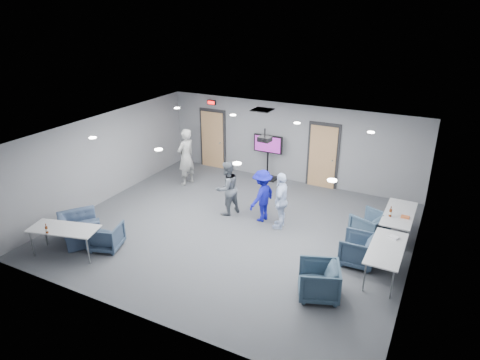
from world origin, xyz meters
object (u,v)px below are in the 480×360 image
at_px(person_d, 262,196).
at_px(projector, 265,139).
at_px(chair_right_a, 369,226).
at_px(table_front_left, 64,230).
at_px(person_c, 281,200).
at_px(chair_front_a, 106,236).
at_px(chair_right_b, 358,250).
at_px(chair_front_b, 79,229).
at_px(bottle_front, 47,230).
at_px(table_right_a, 399,215).
at_px(tv_stand, 268,154).
at_px(table_right_b, 386,249).
at_px(bottle_right, 390,213).
at_px(person_a, 186,157).
at_px(person_b, 227,188).
at_px(chair_right_c, 319,281).

relative_size(person_d, projector, 4.27).
relative_size(chair_right_a, table_front_left, 0.45).
relative_size(person_c, person_d, 1.06).
bearing_deg(projector, chair_right_a, 11.64).
bearing_deg(chair_front_a, person_c, -156.77).
xyz_separation_m(chair_right_b, chair_front_a, (-5.78, -2.19, -0.02)).
height_order(chair_front_b, bottle_front, bottle_front).
height_order(person_c, chair_front_b, person_c).
xyz_separation_m(chair_right_b, table_right_a, (0.65, 1.68, 0.32)).
relative_size(table_right_a, tv_stand, 1.10).
relative_size(table_right_b, bottle_right, 6.19).
xyz_separation_m(person_a, tv_stand, (2.26, 1.66, -0.07)).
distance_m(person_c, table_right_a, 3.07).
distance_m(chair_right_a, table_front_left, 7.68).
bearing_deg(table_front_left, tv_stand, 55.31).
bearing_deg(chair_front_a, table_right_a, -166.84).
height_order(table_front_left, tv_stand, tv_stand).
height_order(person_a, bottle_right, person_a).
xyz_separation_m(table_right_a, bottle_right, (-0.19, -0.31, 0.15)).
relative_size(chair_front_b, projector, 3.08).
distance_m(person_c, chair_front_b, 5.34).
relative_size(chair_front_b, table_right_b, 0.63).
distance_m(chair_front_a, tv_stand, 6.36).
relative_size(person_a, person_c, 1.21).
bearing_deg(tv_stand, chair_right_a, -32.72).
xyz_separation_m(person_c, table_right_a, (2.95, 0.83, -0.12)).
relative_size(person_a, chair_right_a, 2.40).
bearing_deg(person_a, table_front_left, 8.85).
bearing_deg(chair_front_a, chair_right_b, -177.11).
height_order(table_right_b, tv_stand, tv_stand).
distance_m(table_right_a, table_front_left, 8.42).
distance_m(chair_front_b, bottle_front, 1.07).
xyz_separation_m(chair_front_a, chair_front_b, (-0.87, -0.05, 0.01)).
xyz_separation_m(bottle_right, tv_stand, (-4.50, 2.54, 0.07)).
distance_m(chair_right_a, chair_right_b, 1.31).
distance_m(table_front_left, bottle_front, 0.40).
relative_size(person_b, person_c, 1.00).
bearing_deg(person_c, bottle_right, 92.73).
relative_size(person_d, bottle_right, 5.39).
height_order(person_c, person_d, person_c).
bearing_deg(chair_right_c, chair_right_a, 151.11).
distance_m(person_b, tv_stand, 3.00).
distance_m(person_b, chair_front_b, 4.13).
xyz_separation_m(person_d, bottle_right, (3.39, 0.38, 0.08)).
relative_size(person_d, chair_right_b, 1.88).
bearing_deg(chair_right_a, chair_front_b, -39.12).
bearing_deg(person_c, table_front_left, -56.26).
bearing_deg(chair_front_a, bottle_front, 33.03).
bearing_deg(table_right_b, chair_right_b, 70.96).
xyz_separation_m(table_right_b, bottle_right, (-0.19, 1.59, 0.15)).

